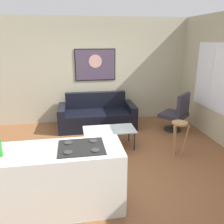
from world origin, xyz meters
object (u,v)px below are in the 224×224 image
armchair (177,113)px  wall_painting (95,65)px  couch (97,116)px  bar_stool (179,130)px  coffee_table (109,131)px

armchair → wall_painting: wall_painting is taller
couch → bar_stool: couch is taller
coffee_table → armchair: bearing=19.3°
coffee_table → wall_painting: size_ratio=1.00×
coffee_table → armchair: size_ratio=1.12×
couch → coffee_table: bearing=-84.3°
coffee_table → bar_stool: 1.43m
armchair → bar_stool: bearing=-113.2°
coffee_table → wall_painting: wall_painting is taller
coffee_table → wall_painting: bearing=92.8°
armchair → wall_painting: size_ratio=0.89×
armchair → wall_painting: (-1.91, 1.15, 1.10)m
coffee_table → armchair: (1.82, 0.64, 0.09)m
bar_stool → coffee_table: bearing=156.3°
couch → bar_stool: (1.43, -1.84, 0.24)m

